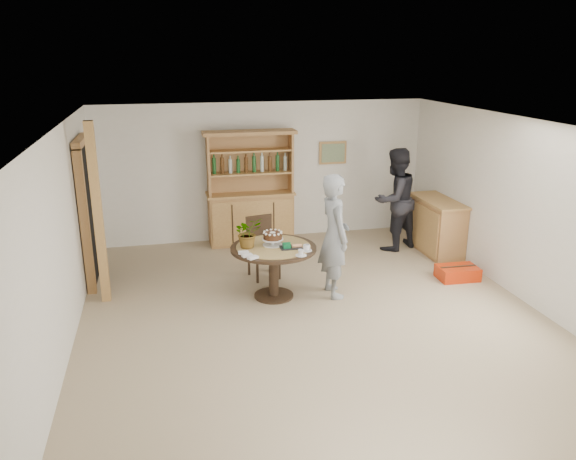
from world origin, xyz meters
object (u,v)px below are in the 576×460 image
at_px(red_suitcase, 458,273).
at_px(teen_boy, 334,236).
at_px(dining_table, 274,257).
at_px(adult_person, 395,199).
at_px(dining_chair, 262,243).
at_px(sideboard, 437,226).
at_px(hutch, 251,206).

bearing_deg(red_suitcase, teen_boy, -174.78).
height_order(dining_table, adult_person, adult_person).
height_order(adult_person, red_suitcase, adult_person).
height_order(dining_chair, adult_person, adult_person).
height_order(dining_table, red_suitcase, dining_table).
bearing_deg(red_suitcase, dining_chair, 166.44).
xyz_separation_m(sideboard, dining_table, (-3.12, -1.21, 0.13)).
bearing_deg(dining_chair, teen_boy, -58.54).
bearing_deg(red_suitcase, sideboard, 81.18).
xyz_separation_m(hutch, dining_chair, (-0.10, -1.63, -0.15)).
xyz_separation_m(sideboard, teen_boy, (-2.27, -1.31, 0.41)).
height_order(hutch, dining_table, hutch).
xyz_separation_m(dining_table, red_suitcase, (2.88, 0.00, -0.50)).
bearing_deg(dining_chair, hutch, 75.02).
xyz_separation_m(sideboard, dining_chair, (-3.14, -0.39, 0.06)).
distance_m(dining_chair, teen_boy, 1.32).
bearing_deg(teen_boy, sideboard, -62.66).
bearing_deg(sideboard, red_suitcase, -101.19).
bearing_deg(dining_chair, adult_person, 4.69).
xyz_separation_m(hutch, red_suitcase, (2.80, -2.45, -0.59)).
xyz_separation_m(dining_chair, red_suitcase, (2.90, -0.83, -0.43)).
xyz_separation_m(dining_table, teen_boy, (0.85, -0.10, 0.28)).
relative_size(hutch, red_suitcase, 3.31).
xyz_separation_m(dining_chair, teen_boy, (0.87, -0.93, 0.35)).
height_order(dining_table, teen_boy, teen_boy).
bearing_deg(adult_person, dining_table, 9.12).
relative_size(dining_table, teen_boy, 0.68).
distance_m(hutch, dining_table, 2.46).
distance_m(dining_table, adult_person, 2.93).
xyz_separation_m(teen_boy, red_suitcase, (2.03, 0.10, -0.78)).
xyz_separation_m(sideboard, adult_person, (-0.66, 0.34, 0.42)).
height_order(hutch, adult_person, hutch).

